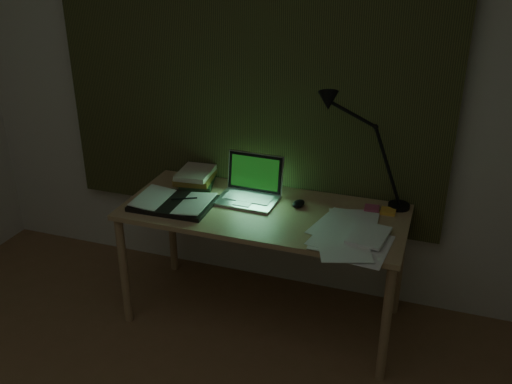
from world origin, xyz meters
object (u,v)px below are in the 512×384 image
Objects in this scene: desk at (263,265)px; open_textbook at (173,202)px; loose_papers at (358,233)px; laptop at (247,182)px; desk_lamp at (405,154)px; book_stack at (196,177)px.

open_textbook is at bearing -167.72° from desk.
laptop is at bearing 164.77° from loose_papers.
desk_lamp is (0.66, 0.26, 0.63)m from desk.
laptop is 0.90× the size of loose_papers.
desk_lamp is (0.15, 0.36, 0.29)m from loose_papers.
desk is at bearing -145.54° from desk_lamp.
book_stack is 1.15m from desk_lamp.
desk is 4.11× the size of laptop.
desk is at bearing 168.53° from loose_papers.
desk is at bearing -28.03° from laptop.
desk is 3.56× the size of open_textbook.
desk_lamp is (1.12, 0.36, 0.28)m from open_textbook.
laptop is (-0.12, 0.07, 0.45)m from desk.
loose_papers is (0.62, -0.17, -0.10)m from laptop.
open_textbook is 1.21m from desk_lamp.
loose_papers is 0.66× the size of desk_lamp.
loose_papers is (0.50, -0.10, 0.34)m from desk.
book_stack is 0.39× the size of desk_lamp.
book_stack is at bearing 158.47° from desk.
book_stack reaches higher than desk.
desk is 0.95m from desk_lamp.
desk_lamp reaches higher than loose_papers.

